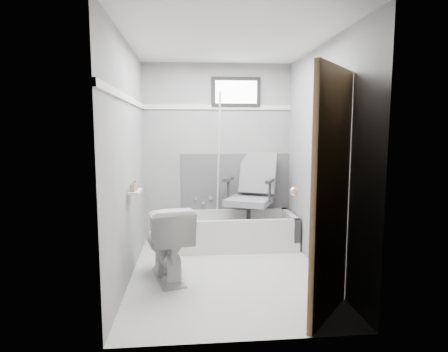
{
  "coord_description": "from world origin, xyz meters",
  "views": [
    {
      "loc": [
        -0.39,
        -3.8,
        1.51
      ],
      "look_at": [
        0.0,
        0.35,
        1.0
      ],
      "focal_mm": 30.0,
      "sensor_mm": 36.0,
      "label": 1
    }
  ],
  "objects": [
    {
      "name": "wall_front",
      "position": [
        0.0,
        -1.3,
        1.2
      ],
      "size": [
        2.0,
        0.02,
        2.4
      ],
      "primitive_type": "cube",
      "color": "slate",
      "rests_on": "floor"
    },
    {
      "name": "trim_left",
      "position": [
        -0.99,
        0.0,
        1.82
      ],
      "size": [
        0.02,
        2.6,
        0.06
      ],
      "primitive_type": "cube",
      "color": "white",
      "rests_on": "wall_left"
    },
    {
      "name": "wall_right",
      "position": [
        1.0,
        0.0,
        1.2
      ],
      "size": [
        0.02,
        2.6,
        2.4
      ],
      "primitive_type": "cube",
      "color": "slate",
      "rests_on": "floor"
    },
    {
      "name": "soap_bottle_a",
      "position": [
        -0.94,
        -0.11,
        0.97
      ],
      "size": [
        0.06,
        0.06,
        0.11
      ],
      "primitive_type": "imported",
      "rotation": [
        0.0,
        0.0,
        -0.35
      ],
      "color": "#A48852",
      "rests_on": "shelf"
    },
    {
      "name": "pole",
      "position": [
        -0.01,
        1.06,
        1.05
      ],
      "size": [
        0.02,
        0.62,
        1.86
      ],
      "primitive_type": "cylinder",
      "rotation": [
        0.31,
        0.0,
        0.0
      ],
      "color": "white",
      "rests_on": "bathtub"
    },
    {
      "name": "window",
      "position": [
        0.25,
        1.29,
        2.02
      ],
      "size": [
        0.66,
        0.04,
        0.4
      ],
      "primitive_type": null,
      "color": "black",
      "rests_on": "wall_back"
    },
    {
      "name": "office_chair",
      "position": [
        0.38,
        0.96,
        0.67
      ],
      "size": [
        0.85,
        0.85,
        1.1
      ],
      "primitive_type": null,
      "rotation": [
        0.0,
        0.0,
        -0.44
      ],
      "color": "slate",
      "rests_on": "bathtub"
    },
    {
      "name": "soap_bottle_b",
      "position": [
        -0.94,
        0.03,
        0.96
      ],
      "size": [
        0.1,
        0.1,
        0.09
      ],
      "primitive_type": "imported",
      "rotation": [
        0.0,
        0.0,
        0.41
      ],
      "color": "slate",
      "rests_on": "shelf"
    },
    {
      "name": "ceiling",
      "position": [
        0.0,
        0.0,
        2.4
      ],
      "size": [
        2.6,
        2.6,
        0.0
      ],
      "primitive_type": "plane",
      "rotation": [
        3.14,
        0.0,
        0.0
      ],
      "color": "silver",
      "rests_on": "floor"
    },
    {
      "name": "door",
      "position": [
        0.98,
        -1.28,
        1.0
      ],
      "size": [
        0.78,
        0.78,
        2.0
      ],
      "primitive_type": null,
      "color": "brown",
      "rests_on": "floor"
    },
    {
      "name": "bathtub",
      "position": [
        0.22,
        0.93,
        0.21
      ],
      "size": [
        1.5,
        0.7,
        0.42
      ],
      "primitive_type": null,
      "color": "silver",
      "rests_on": "floor"
    },
    {
      "name": "shelf",
      "position": [
        -0.93,
        -0.03,
        0.9
      ],
      "size": [
        0.1,
        0.32,
        0.02
      ],
      "primitive_type": "cube",
      "color": "silver",
      "rests_on": "wall_left"
    },
    {
      "name": "wall_back",
      "position": [
        0.0,
        1.3,
        1.2
      ],
      "size": [
        2.0,
        0.02,
        2.4
      ],
      "primitive_type": "cube",
      "color": "slate",
      "rests_on": "floor"
    },
    {
      "name": "faucet",
      "position": [
        -0.2,
        1.27,
        0.55
      ],
      "size": [
        0.26,
        0.1,
        0.16
      ],
      "primitive_type": null,
      "color": "silver",
      "rests_on": "wall_back"
    },
    {
      "name": "wall_left",
      "position": [
        -1.0,
        0.0,
        1.2
      ],
      "size": [
        0.02,
        2.6,
        2.4
      ],
      "primitive_type": "cube",
      "color": "slate",
      "rests_on": "floor"
    },
    {
      "name": "backerboard",
      "position": [
        0.25,
        1.29,
        0.8
      ],
      "size": [
        1.5,
        0.02,
        0.78
      ],
      "primitive_type": "cube",
      "color": "#4C4C4F",
      "rests_on": "wall_back"
    },
    {
      "name": "floor",
      "position": [
        0.0,
        0.0,
        0.0
      ],
      "size": [
        2.6,
        2.6,
        0.0
      ],
      "primitive_type": "plane",
      "color": "white",
      "rests_on": "ground"
    },
    {
      "name": "toilet",
      "position": [
        -0.62,
        -0.07,
        0.38
      ],
      "size": [
        0.62,
        0.86,
        0.76
      ],
      "primitive_type": "imported",
      "rotation": [
        0.0,
        0.0,
        3.4
      ],
      "color": "silver",
      "rests_on": "floor"
    },
    {
      "name": "trim_back",
      "position": [
        0.0,
        1.29,
        1.82
      ],
      "size": [
        2.0,
        0.02,
        0.06
      ],
      "primitive_type": "cube",
      "color": "white",
      "rests_on": "wall_back"
    }
  ]
}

